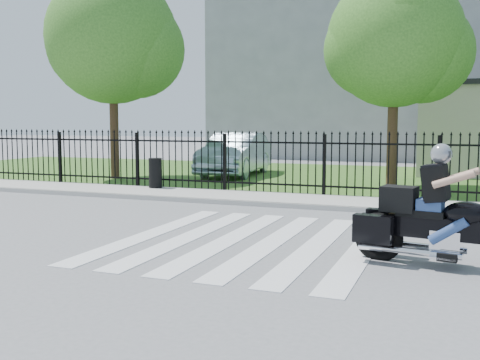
% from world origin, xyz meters
% --- Properties ---
extents(ground, '(120.00, 120.00, 0.00)m').
position_xyz_m(ground, '(0.00, 0.00, 0.00)').
color(ground, slate).
rests_on(ground, ground).
extents(crosswalk, '(5.00, 5.50, 0.01)m').
position_xyz_m(crosswalk, '(0.00, 0.00, 0.01)').
color(crosswalk, silver).
rests_on(crosswalk, ground).
extents(sidewalk, '(40.00, 2.00, 0.12)m').
position_xyz_m(sidewalk, '(0.00, 5.00, 0.06)').
color(sidewalk, '#ADAAA3').
rests_on(sidewalk, ground).
extents(curb, '(40.00, 0.12, 0.12)m').
position_xyz_m(curb, '(0.00, 4.00, 0.06)').
color(curb, '#ADAAA3').
rests_on(curb, ground).
extents(grass_strip, '(40.00, 12.00, 0.02)m').
position_xyz_m(grass_strip, '(0.00, 12.00, 0.01)').
color(grass_strip, '#30571D').
rests_on(grass_strip, ground).
extents(iron_fence, '(26.00, 0.04, 1.80)m').
position_xyz_m(iron_fence, '(0.00, 6.00, 0.90)').
color(iron_fence, black).
rests_on(iron_fence, ground).
extents(tree_left, '(4.80, 4.80, 7.58)m').
position_xyz_m(tree_left, '(-8.50, 8.50, 5.17)').
color(tree_left, '#382316').
rests_on(tree_left, ground).
extents(tree_mid, '(4.20, 4.20, 6.78)m').
position_xyz_m(tree_mid, '(1.50, 9.00, 4.67)').
color(tree_mid, '#382316').
rests_on(tree_mid, ground).
extents(building_tall, '(15.00, 10.00, 12.00)m').
position_xyz_m(building_tall, '(-3.00, 26.00, 6.00)').
color(building_tall, '#97999F').
rests_on(building_tall, ground).
extents(motorcycle_rider, '(2.82, 1.21, 1.88)m').
position_xyz_m(motorcycle_rider, '(3.27, -0.66, 0.77)').
color(motorcycle_rider, black).
rests_on(motorcycle_rider, ground).
extents(parked_car, '(2.20, 5.22, 1.68)m').
position_xyz_m(parked_car, '(-4.74, 11.25, 0.86)').
color(parked_car, '#9DB9C6').
rests_on(parked_car, grass_strip).
extents(litter_bin, '(0.46, 0.46, 0.91)m').
position_xyz_m(litter_bin, '(-5.19, 5.70, 0.58)').
color(litter_bin, black).
rests_on(litter_bin, sidewalk).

